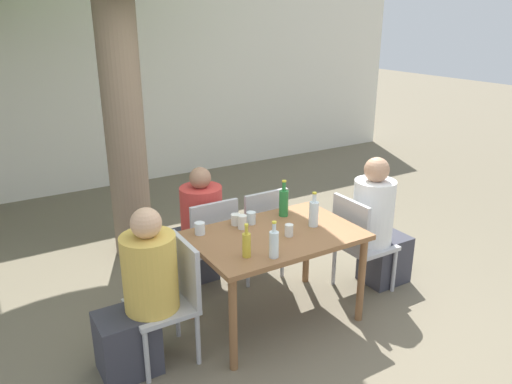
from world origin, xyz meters
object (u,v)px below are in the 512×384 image
object	(u,v)px
drinking_glass_0	(200,228)
drinking_glass_2	(289,230)
green_bottle_1	(284,202)
oil_cruet_3	(247,244)
person_seated_1	(378,229)
person_seated_2	(198,231)
drinking_glass_3	(236,219)
patio_chair_3	(260,228)
drinking_glass_4	(251,218)
patio_chair_2	(210,240)
person_seated_0	(140,299)
dining_table_front	(276,244)
patio_chair_0	(172,294)
drinking_glass_1	(242,222)
water_bottle_2	(274,243)
patio_chair_1	(359,239)
water_bottle_0	(314,213)

from	to	relation	value
drinking_glass_0	drinking_glass_2	size ratio (longest dim) A/B	1.02
green_bottle_1	oil_cruet_3	size ratio (longest dim) A/B	1.27
person_seated_1	person_seated_2	world-z (taller)	person_seated_1
drinking_glass_3	oil_cruet_3	bearing A→B (deg)	-111.20
green_bottle_1	drinking_glass_0	size ratio (longest dim) A/B	3.33
person_seated_1	drinking_glass_3	bearing A→B (deg)	76.55
patio_chair_3	drinking_glass_4	size ratio (longest dim) A/B	8.94
patio_chair_2	drinking_glass_4	xyz separation A→B (m)	(0.19, -0.40, 0.32)
patio_chair_3	person_seated_0	xyz separation A→B (m)	(-1.37, -0.66, 0.03)
patio_chair_2	oil_cruet_3	distance (m)	0.97
dining_table_front	patio_chair_0	size ratio (longest dim) A/B	1.44
patio_chair_0	drinking_glass_1	world-z (taller)	patio_chair_0
drinking_glass_0	drinking_glass_2	xyz separation A→B (m)	(0.57, -0.38, -0.00)
patio_chair_0	person_seated_0	distance (m)	0.23
oil_cruet_3	person_seated_2	bearing A→B (deg)	83.17
dining_table_front	drinking_glass_4	bearing A→B (deg)	104.86
drinking_glass_1	oil_cruet_3	bearing A→B (deg)	-116.02
dining_table_front	person_seated_1	bearing A→B (deg)	-0.00
person_seated_2	water_bottle_2	world-z (taller)	person_seated_2
patio_chair_0	drinking_glass_4	distance (m)	0.91
patio_chair_3	drinking_glass_1	distance (m)	0.70
patio_chair_2	water_bottle_2	bearing A→B (deg)	91.50
dining_table_front	patio_chair_2	bearing A→B (deg)	111.42
patio_chair_3	drinking_glass_4	world-z (taller)	patio_chair_3
dining_table_front	drinking_glass_1	world-z (taller)	drinking_glass_1
dining_table_front	patio_chair_0	xyz separation A→B (m)	(-0.88, 0.00, -0.17)
patio_chair_0	drinking_glass_0	xyz separation A→B (m)	(0.37, 0.29, 0.31)
oil_cruet_3	patio_chair_3	bearing A→B (deg)	53.59
person_seated_1	drinking_glass_2	xyz separation A→B (m)	(-1.05, -0.09, 0.26)
drinking_glass_4	patio_chair_1	bearing A→B (deg)	-15.44
drinking_glass_2	patio_chair_2	bearing A→B (deg)	113.03
person_seated_1	person_seated_2	size ratio (longest dim) A/B	1.08
patio_chair_0	person_seated_1	size ratio (longest dim) A/B	0.73
water_bottle_0	oil_cruet_3	world-z (taller)	water_bottle_0
drinking_glass_2	drinking_glass_4	world-z (taller)	drinking_glass_4
patio_chair_0	drinking_glass_2	xyz separation A→B (m)	(0.94, -0.09, 0.31)
water_bottle_0	drinking_glass_4	xyz separation A→B (m)	(-0.41, 0.30, -0.06)
green_bottle_1	drinking_glass_1	distance (m)	0.44
person_seated_1	water_bottle_2	bearing A→B (deg)	103.78
drinking_glass_1	dining_table_front	bearing A→B (deg)	-50.27
person_seated_2	water_bottle_2	distance (m)	1.28
green_bottle_1	drinking_glass_1	size ratio (longest dim) A/B	2.82
green_bottle_1	drinking_glass_0	world-z (taller)	green_bottle_1
dining_table_front	green_bottle_1	size ratio (longest dim) A/B	4.11
drinking_glass_3	patio_chair_2	bearing A→B (deg)	101.73
dining_table_front	person_seated_0	distance (m)	1.12
patio_chair_0	drinking_glass_0	bearing A→B (deg)	128.57
person_seated_0	green_bottle_1	size ratio (longest dim) A/B	3.80
oil_cruet_3	drinking_glass_0	bearing A→B (deg)	102.92
green_bottle_1	drinking_glass_2	size ratio (longest dim) A/B	3.38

